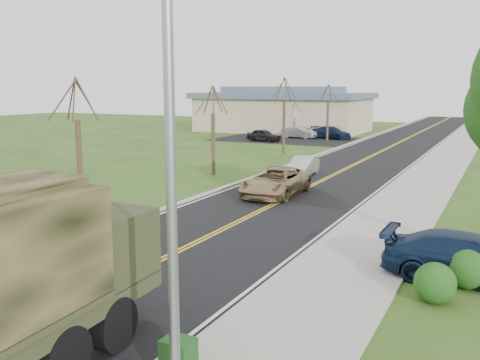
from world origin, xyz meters
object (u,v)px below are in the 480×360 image
Objects in this scene: sedan_silver at (303,166)px; utility_box_near at (178,359)px; pickup_navy at (469,259)px; suv_champagne at (276,182)px.

utility_box_near is at bearing -79.86° from sedan_silver.
utility_box_near is (6.28, -24.03, -0.11)m from sedan_silver.
pickup_navy reaches higher than utility_box_near.
sedan_silver reaches higher than utility_box_near.
suv_champagne is 1.41× the size of sedan_silver.
utility_box_near is (5.40, -17.48, -0.23)m from suv_champagne.
pickup_navy is at bearing 62.82° from utility_box_near.
suv_champagne is 6.57× the size of utility_box_near.
suv_champagne reaches higher than utility_box_near.
sedan_silver is 24.84m from utility_box_near.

